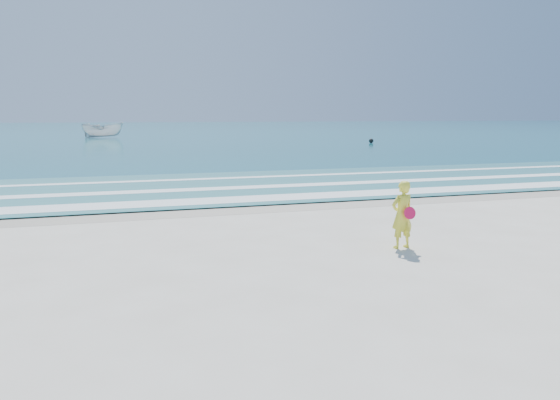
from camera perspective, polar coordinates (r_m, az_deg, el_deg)
name	(u,v)px	position (r m, az deg, el deg)	size (l,w,h in m)	color
ground	(359,301)	(8.71, 8.28, -10.45)	(400.00, 400.00, 0.00)	silver
wet_sand	(232,208)	(17.01, -5.09, -0.83)	(400.00, 2.40, 0.00)	#B2A893
ocean	(124,129)	(112.46, -16.00, 7.14)	(400.00, 190.00, 0.04)	#19727F
shallow	(204,186)	(21.86, -7.97, 1.41)	(400.00, 10.00, 0.01)	#59B7AD
foam_near	(223,200)	(18.26, -5.99, -0.01)	(400.00, 1.40, 0.01)	white
foam_mid	(207,189)	(21.08, -7.60, 1.16)	(400.00, 0.90, 0.01)	white
foam_far	(194,179)	(24.31, -8.98, 2.16)	(400.00, 0.60, 0.01)	white
boat	(103,130)	(70.48, -18.04, 6.98)	(1.87, 4.96, 1.92)	silver
buoy	(371,141)	(55.50, 9.51, 6.12)	(0.46, 0.46, 0.46)	black
woman	(402,215)	(12.05, 12.64, -1.51)	(0.58, 0.44, 1.47)	yellow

